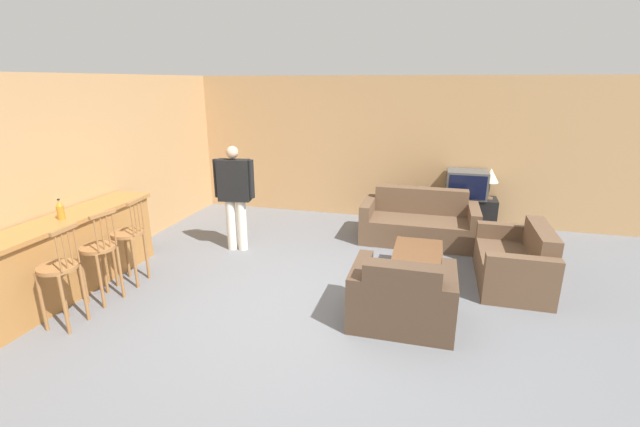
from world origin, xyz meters
name	(u,v)px	position (x,y,z in m)	size (l,w,h in m)	color
ground_plane	(310,306)	(0.00, 0.00, 0.00)	(24.00, 24.00, 0.00)	slate
wall_back	(365,148)	(0.00, 3.67, 1.30)	(9.40, 0.08, 2.60)	tan
wall_left	(132,162)	(-3.27, 1.33, 1.30)	(0.08, 8.67, 2.60)	tan
bar_counter	(60,259)	(-2.93, -0.53, 0.48)	(0.55, 2.82, 0.96)	#A87038
bar_chair_near	(60,275)	(-2.38, -1.06, 0.59)	(0.40, 0.40, 1.12)	#996638
bar_chair_mid	(100,254)	(-2.38, -0.50, 0.59)	(0.45, 0.45, 1.12)	#996638
bar_chair_far	(129,240)	(-2.38, 0.00, 0.59)	(0.44, 0.44, 1.12)	#996638
couch_far	(419,223)	(1.11, 2.51, 0.29)	(1.81, 0.88, 0.82)	brown
armchair_near	(402,299)	(1.05, -0.10, 0.29)	(1.08, 0.83, 0.80)	#4C3828
loveseat_right	(516,263)	(2.38, 1.22, 0.29)	(0.81, 1.35, 0.79)	brown
coffee_table	(418,254)	(1.16, 1.14, 0.32)	(0.63, 0.96, 0.37)	brown
tv_unit	(464,213)	(1.85, 3.35, 0.28)	(1.06, 0.46, 0.57)	black
tv	(467,184)	(1.85, 3.34, 0.80)	(0.67, 0.50, 0.47)	#4C4C4C
bottle	(60,210)	(-2.89, -0.44, 1.07)	(0.08, 0.08, 0.25)	#B27A23
table_lamp	(490,176)	(2.22, 3.35, 0.96)	(0.28, 0.28, 0.53)	brown
person_by_window	(235,193)	(-1.58, 1.40, 0.90)	(0.61, 0.26, 1.60)	silver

